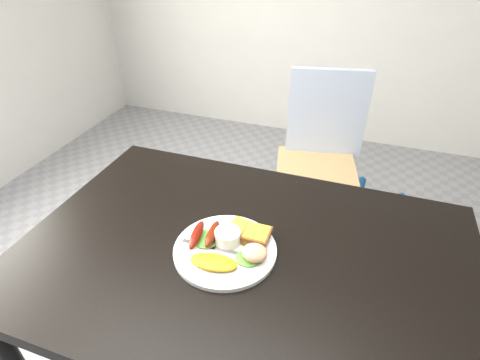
% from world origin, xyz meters
% --- Properties ---
extents(dining_table, '(1.20, 0.80, 0.04)m').
position_xyz_m(dining_table, '(0.00, 0.00, 0.73)').
color(dining_table, black).
rests_on(dining_table, ground).
extents(dining_chair, '(0.46, 0.46, 0.05)m').
position_xyz_m(dining_chair, '(0.07, 0.92, 0.45)').
color(dining_chair, tan).
rests_on(dining_chair, ground).
extents(person, '(0.55, 0.44, 1.33)m').
position_xyz_m(person, '(0.21, 0.60, 0.66)').
color(person, '#174F8D').
rests_on(person, ground).
extents(plate, '(0.27, 0.27, 0.01)m').
position_xyz_m(plate, '(-0.05, -0.02, 0.76)').
color(plate, white).
rests_on(plate, dining_table).
extents(lettuce_left, '(0.10, 0.09, 0.01)m').
position_xyz_m(lettuce_left, '(-0.11, -0.01, 0.77)').
color(lettuce_left, '#389328').
rests_on(lettuce_left, plate).
extents(lettuce_right, '(0.09, 0.08, 0.01)m').
position_xyz_m(lettuce_right, '(0.02, -0.04, 0.77)').
color(lettuce_right, '#3D8229').
rests_on(lettuce_right, plate).
extents(omelette, '(0.13, 0.07, 0.02)m').
position_xyz_m(omelette, '(-0.05, -0.09, 0.77)').
color(omelette, '#D4980D').
rests_on(omelette, plate).
extents(sausage_a, '(0.04, 0.11, 0.03)m').
position_xyz_m(sausage_a, '(-0.13, -0.02, 0.78)').
color(sausage_a, maroon).
rests_on(sausage_a, lettuce_left).
extents(sausage_b, '(0.04, 0.11, 0.03)m').
position_xyz_m(sausage_b, '(-0.09, -0.00, 0.78)').
color(sausage_b, '#5E1F00').
rests_on(sausage_b, lettuce_left).
extents(ramekin, '(0.07, 0.07, 0.04)m').
position_xyz_m(ramekin, '(-0.05, 0.00, 0.78)').
color(ramekin, white).
rests_on(ramekin, plate).
extents(toast_a, '(0.10, 0.10, 0.01)m').
position_xyz_m(toast_a, '(-0.03, 0.05, 0.77)').
color(toast_a, '#96611D').
rests_on(toast_a, plate).
extents(toast_b, '(0.07, 0.07, 0.01)m').
position_xyz_m(toast_b, '(0.02, 0.04, 0.78)').
color(toast_b, brown).
rests_on(toast_b, toast_a).
extents(potato_salad, '(0.07, 0.07, 0.03)m').
position_xyz_m(potato_salad, '(0.04, -0.04, 0.79)').
color(potato_salad, beige).
rests_on(potato_salad, lettuce_right).
extents(fork, '(0.17, 0.01, 0.00)m').
position_xyz_m(fork, '(-0.08, -0.03, 0.76)').
color(fork, '#ADAFB7').
rests_on(fork, plate).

